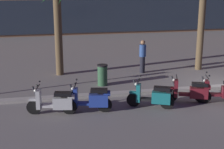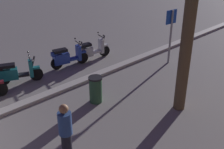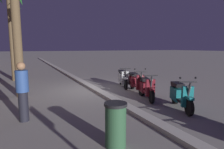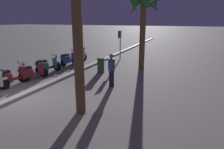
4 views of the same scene
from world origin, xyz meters
name	(u,v)px [view 1 (image 1 of 4)]	position (x,y,z in m)	size (l,w,h in m)	color
scooter_silver_far_back	(55,102)	(-7.60, -1.63, 0.44)	(1.75, 0.66, 1.17)	black
scooter_blue_last_in_row	(92,100)	(-6.31, -1.68, 0.46)	(1.72, 0.68, 1.17)	black
scooter_teal_mid_centre	(154,96)	(-3.99, -1.75, 0.45)	(1.65, 0.89, 1.17)	black
scooter_maroon_gap_after_mid	(191,92)	(-2.39, -1.48, 0.44)	(1.72, 0.83, 1.04)	black
scooter_maroon_lead_nearest	(223,91)	(-1.20, -1.74, 0.45)	(1.83, 0.75, 1.17)	black
pedestrian_window_shopping	(143,56)	(-2.99, 3.12, 0.89)	(0.34, 0.34, 1.68)	black
litter_bin	(102,75)	(-5.37, 1.41, 0.48)	(0.48, 0.48, 0.95)	#2D5638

